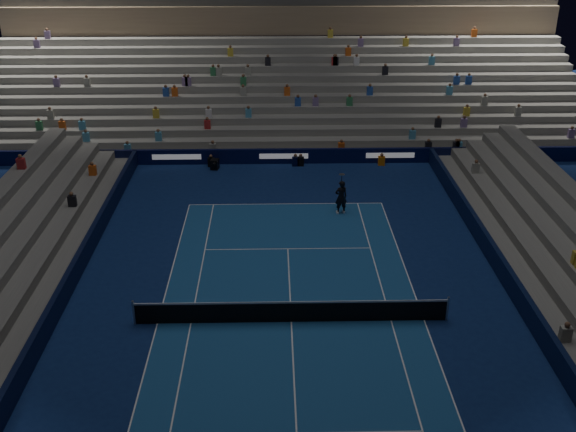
% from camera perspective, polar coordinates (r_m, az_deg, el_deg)
% --- Properties ---
extents(ground, '(90.00, 90.00, 0.00)m').
position_cam_1_polar(ground, '(27.96, 0.28, -8.96)').
color(ground, '#0D1E4F').
rests_on(ground, ground).
extents(court_surface, '(10.97, 23.77, 0.01)m').
position_cam_1_polar(court_surface, '(27.95, 0.28, -8.95)').
color(court_surface, navy).
rests_on(court_surface, ground).
extents(sponsor_barrier_far, '(44.00, 0.25, 1.00)m').
position_cam_1_polar(sponsor_barrier_far, '(44.33, -0.37, 5.10)').
color(sponsor_barrier_far, black).
rests_on(sponsor_barrier_far, ground).
extents(sponsor_barrier_east, '(0.25, 37.00, 1.00)m').
position_cam_1_polar(sponsor_barrier_east, '(29.55, 19.61, -7.41)').
color(sponsor_barrier_east, '#081232').
rests_on(sponsor_barrier_east, ground).
extents(sponsor_barrier_west, '(0.25, 37.00, 1.00)m').
position_cam_1_polar(sponsor_barrier_west, '(29.11, -19.37, -7.89)').
color(sponsor_barrier_west, black).
rests_on(sponsor_barrier_west, ground).
extents(grandstand_main, '(44.00, 15.20, 11.20)m').
position_cam_1_polar(grandstand_main, '(52.51, -0.55, 11.57)').
color(grandstand_main, slate).
rests_on(grandstand_main, ground).
extents(tennis_net, '(12.90, 0.10, 1.10)m').
position_cam_1_polar(tennis_net, '(27.68, 0.28, -8.10)').
color(tennis_net, '#B2B2B7').
rests_on(tennis_net, ground).
extents(tennis_player, '(0.79, 0.62, 1.91)m').
position_cam_1_polar(tennis_player, '(37.02, 4.52, 1.62)').
color(tennis_player, black).
rests_on(tennis_player, ground).
extents(broadcast_camera, '(0.58, 0.99, 0.64)m').
position_cam_1_polar(broadcast_camera, '(43.65, -6.23, 4.39)').
color(broadcast_camera, black).
rests_on(broadcast_camera, ground).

